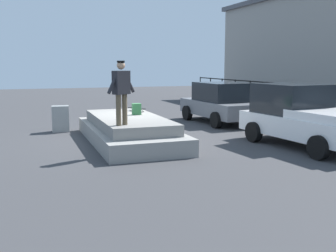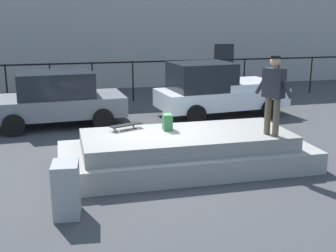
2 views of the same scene
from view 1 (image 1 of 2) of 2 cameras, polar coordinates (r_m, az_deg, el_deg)
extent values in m
plane|color=#38383A|center=(13.68, -5.22, -1.62)|extent=(60.00, 60.00, 0.00)
cube|color=gray|center=(12.95, -5.58, -1.14)|extent=(5.66, 2.39, 0.48)
cube|color=gray|center=(12.88, -5.61, 0.62)|extent=(4.64, 1.96, 0.33)
cylinder|color=brown|center=(11.06, -6.12, 2.33)|extent=(0.14, 0.14, 0.84)
cylinder|color=brown|center=(10.91, -6.99, 2.24)|extent=(0.14, 0.14, 0.84)
cube|color=#26262B|center=(10.93, -6.62, 6.11)|extent=(0.43, 0.52, 0.63)
cylinder|color=#26262B|center=(11.11, -5.53, 6.15)|extent=(0.27, 0.39, 0.58)
cylinder|color=#26262B|center=(10.75, -7.74, 6.03)|extent=(0.27, 0.39, 0.58)
sphere|color=tan|center=(10.92, -6.66, 8.49)|extent=(0.22, 0.22, 0.22)
cylinder|color=black|center=(10.92, -6.67, 9.01)|extent=(0.28, 0.28, 0.05)
cube|color=black|center=(14.23, -4.44, 2.50)|extent=(0.79, 0.47, 0.02)
cylinder|color=silver|center=(14.50, -4.72, 2.30)|extent=(0.06, 0.05, 0.06)
cylinder|color=silver|center=(14.38, -5.36, 2.24)|extent=(0.06, 0.05, 0.06)
cylinder|color=silver|center=(14.10, -3.50, 2.13)|extent=(0.06, 0.05, 0.06)
cylinder|color=silver|center=(13.98, -4.15, 2.07)|extent=(0.06, 0.05, 0.06)
cube|color=#33723F|center=(13.28, -4.46, 2.39)|extent=(0.22, 0.29, 0.37)
cube|color=slate|center=(17.21, 7.59, 2.55)|extent=(4.24, 2.20, 0.60)
cube|color=black|center=(17.16, 7.63, 4.81)|extent=(2.37, 1.86, 0.76)
cylinder|color=black|center=(18.85, 8.21, 2.14)|extent=(0.65, 0.26, 0.64)
cylinder|color=black|center=(17.90, 2.73, 1.87)|extent=(0.65, 0.26, 0.64)
cylinder|color=black|center=(16.73, 12.75, 1.19)|extent=(0.65, 0.26, 0.64)
cylinder|color=black|center=(15.65, 6.80, 0.84)|extent=(0.65, 0.26, 0.64)
cube|color=white|center=(12.65, 19.15, -0.05)|extent=(4.52, 2.29, 0.61)
cube|color=black|center=(13.12, 16.98, 3.70)|extent=(2.12, 1.89, 0.92)
cube|color=white|center=(12.01, 22.16, 1.38)|extent=(2.13, 1.95, 0.24)
cylinder|color=black|center=(14.30, 17.99, -0.26)|extent=(0.66, 0.29, 0.64)
cylinder|color=black|center=(13.09, 11.99, -0.83)|extent=(0.66, 0.29, 0.64)
cylinder|color=black|center=(11.11, 20.48, -2.87)|extent=(0.66, 0.29, 0.64)
cube|color=gray|center=(15.25, -14.91, 0.99)|extent=(0.49, 0.64, 0.95)
cylinder|color=black|center=(27.49, 4.55, 5.24)|extent=(0.06, 0.06, 1.60)
cylinder|color=black|center=(26.05, 6.00, 5.03)|extent=(0.06, 0.06, 1.60)
cylinder|color=black|center=(24.61, 7.61, 4.79)|extent=(0.06, 0.06, 1.60)
cylinder|color=black|center=(23.21, 9.41, 4.52)|extent=(0.06, 0.06, 1.60)
cylinder|color=black|center=(21.82, 11.45, 4.20)|extent=(0.06, 0.06, 1.60)
cylinder|color=black|center=(20.47, 13.75, 3.84)|extent=(0.06, 0.06, 1.60)
cylinder|color=black|center=(19.16, 16.37, 3.43)|extent=(0.06, 0.06, 1.60)
cylinder|color=black|center=(17.90, 19.37, 2.94)|extent=(0.06, 0.06, 1.60)
cube|color=black|center=(17.23, 21.17, 5.18)|extent=(24.00, 0.04, 0.06)
camera|label=2|loc=(16.20, -41.75, 9.77)|focal=46.42mm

